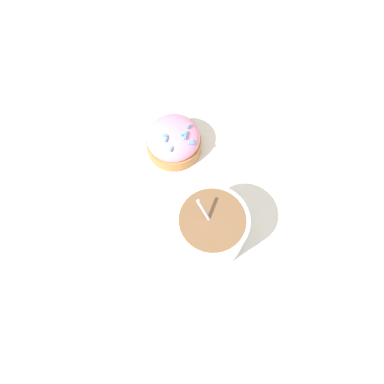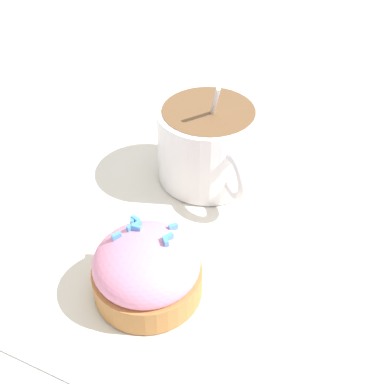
% 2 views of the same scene
% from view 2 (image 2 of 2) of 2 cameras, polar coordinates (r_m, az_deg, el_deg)
% --- Properties ---
extents(ground_plane, '(3.00, 3.00, 0.00)m').
position_cam_2_polar(ground_plane, '(0.47, -1.57, -3.75)').
color(ground_plane, '#B2B2B7').
extents(paper_napkin, '(0.35, 0.37, 0.00)m').
position_cam_2_polar(paper_napkin, '(0.47, -1.58, -3.62)').
color(paper_napkin, white).
rests_on(paper_napkin, ground_plane).
extents(coffee_cup, '(0.11, 0.10, 0.11)m').
position_cam_2_polar(coffee_cup, '(0.49, 2.09, 5.34)').
color(coffee_cup, white).
rests_on(coffee_cup, paper_napkin).
extents(frosted_pastry, '(0.08, 0.08, 0.05)m').
position_cam_2_polar(frosted_pastry, '(0.40, -4.84, -8.23)').
color(frosted_pastry, '#B2753D').
rests_on(frosted_pastry, paper_napkin).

